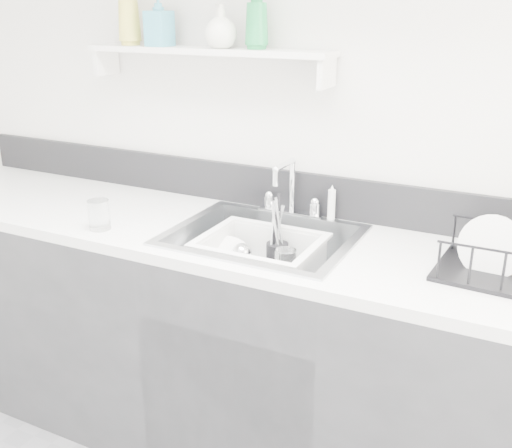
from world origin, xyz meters
The scene contains 19 objects.
room_shell centered at (0.00, 0.39, 1.68)m, with size 3.50×3.00×2.60m.
counter_run centered at (0.00, 1.19, 0.46)m, with size 3.20×0.62×0.92m.
backsplash centered at (0.00, 1.49, 1.00)m, with size 3.20×0.02×0.16m, color black.
sink centered at (0.00, 1.19, 0.83)m, with size 0.64×0.52×0.20m, color silver, non-canonical shape.
faucet centered at (0.00, 1.44, 0.98)m, with size 0.26×0.18×0.23m.
side_sprayer centered at (0.16, 1.44, 0.99)m, with size 0.03×0.03×0.14m, color white.
wall_shelf centered at (-0.35, 1.42, 1.51)m, with size 1.00×0.16×0.12m.
wash_tub centered at (0.00, 1.18, 0.83)m, with size 0.41×0.34×0.16m, color white, non-canonical shape.
plate_stack centered at (-0.14, 1.16, 0.79)m, with size 0.26×0.25×0.10m.
utensil_cup centered at (0.02, 1.27, 0.83)m, with size 0.08×0.08×0.27m.
ladle centered at (-0.04, 1.16, 0.81)m, with size 0.29×0.10×0.08m, color silver, non-canonical shape.
tumbler_in_tub centered at (0.08, 1.20, 0.82)m, with size 0.08×0.08×0.11m, color white.
tumbler_counter centered at (-0.55, 0.99, 0.97)m, with size 0.08×0.08×0.11m, color white.
dish_rack centered at (0.79, 1.21, 0.99)m, with size 0.39×0.29×0.14m, color black, non-canonical shape.
bowl_small centered at (0.07, 1.14, 0.78)m, with size 0.10×0.10×0.03m, color white.
soap_bottle_a centered at (-0.68, 1.40, 1.65)m, with size 0.09×0.09×0.23m, color gold.
soap_bottle_b centered at (-0.54, 1.40, 1.63)m, with size 0.09×0.09×0.19m, color teal.
soap_bottle_c centered at (-0.27, 1.40, 1.61)m, with size 0.12×0.12×0.15m, color silver.
soap_bottle_d centered at (-0.14, 1.42, 1.64)m, with size 0.08×0.08×0.22m, color #177C3C.
Camera 1 is at (0.86, -0.56, 1.68)m, focal length 42.00 mm.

